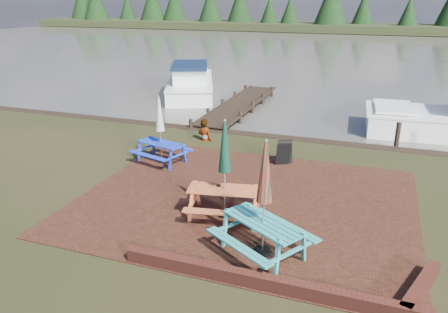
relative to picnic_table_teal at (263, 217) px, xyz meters
The scene contains 12 objects.
ground 2.03m from the picnic_table_teal, 128.30° to the left, with size 120.00×120.00×0.00m, color black.
paving 2.82m from the picnic_table_teal, 114.87° to the left, with size 9.00×7.50×0.02m, color #381B11.
brick_wall 1.62m from the picnic_table_teal, 44.17° to the right, with size 6.21×1.79×0.30m.
water 38.45m from the picnic_table_teal, 91.67° to the left, with size 120.00×60.00×0.02m, color #44413A.
far_treeline 67.47m from the picnic_table_teal, 90.95° to the left, with size 120.00×10.00×8.10m.
picnic_table_teal is the anchor object (origin of this frame).
picnic_table_red 1.94m from the picnic_table_teal, 134.84° to the left, with size 2.11×1.95×2.56m.
picnic_table_blue 6.40m from the picnic_table_teal, 137.36° to the left, with size 1.98×1.86×2.29m.
chalkboard 5.58m from the picnic_table_teal, 97.49° to the left, with size 0.53×0.68×0.80m.
jetty 13.54m from the picnic_table_teal, 110.00° to the left, with size 1.76×9.08×1.00m.
boat_jetty 17.60m from the picnic_table_teal, 118.89° to the left, with size 5.06×7.72×2.12m.
person 8.19m from the picnic_table_teal, 120.93° to the left, with size 0.62×0.41×1.70m, color gray.
Camera 1 is at (3.12, -9.51, 5.35)m, focal length 35.00 mm.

